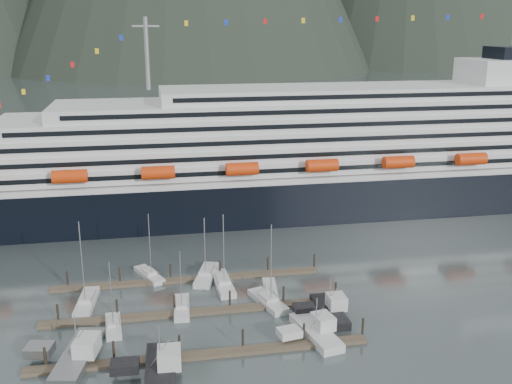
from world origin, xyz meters
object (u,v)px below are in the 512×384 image
sailboat_c (182,308)px  sailboat_g (223,284)px  trawler_d (315,331)px  trawler_e (329,310)px  sailboat_e (149,275)px  sailboat_a (113,326)px  trawler_b (159,369)px  sailboat_d (270,291)px  sailboat_f (207,276)px  sailboat_h (268,302)px  sailboat_b (87,302)px  trawler_a (77,355)px  cruise_ship (316,161)px

sailboat_c → sailboat_g: (7.80, 7.92, 0.03)m
sailboat_g → trawler_d: size_ratio=1.19×
trawler_e → sailboat_e: bearing=54.0°
trawler_d → sailboat_a: bearing=63.9°
trawler_e → trawler_b: bearing=114.3°
sailboat_c → trawler_d: 22.51m
sailboat_d → sailboat_f: (-10.17, 8.42, 0.04)m
sailboat_a → trawler_e: (33.55, -1.85, 0.51)m
sailboat_c → trawler_e: 23.70m
sailboat_d → trawler_e: sailboat_d is taller
sailboat_c → sailboat_h: bearing=-88.0°
sailboat_a → trawler_b: sailboat_a is taller
sailboat_d → trawler_d: (3.44, -15.82, 0.49)m
sailboat_e → sailboat_b: bearing=108.8°
sailboat_e → sailboat_g: size_ratio=0.90×
trawler_e → sailboat_b: bearing=74.2°
sailboat_d → trawler_b: bearing=145.3°
trawler_a → trawler_e: (38.13, 6.51, -0.05)m
trawler_a → trawler_e: trawler_a is taller
sailboat_e → trawler_a: (-10.25, -26.90, 0.55)m
sailboat_h → trawler_e: sailboat_h is taller
sailboat_d → sailboat_e: bearing=69.7°
trawler_a → trawler_e: 38.68m
trawler_d → sailboat_d: bearing=1.1°
cruise_ship → sailboat_h: bearing=-114.0°
trawler_b → trawler_e: (27.02, 12.12, -0.07)m
sailboat_a → sailboat_e: (5.66, 18.54, 0.01)m
sailboat_b → sailboat_d: sailboat_b is taller
sailboat_d → sailboat_e: sailboat_e is taller
trawler_e → sailboat_f: bearing=44.2°
sailboat_f → trawler_e: bearing=-119.0°
sailboat_b → sailboat_g: bearing=-76.9°
sailboat_f → sailboat_h: (8.89, -12.50, 0.01)m
sailboat_g → trawler_b: bearing=152.7°
sailboat_c → sailboat_g: sailboat_g is taller
sailboat_b → trawler_b: 25.60m
sailboat_f → trawler_d: (13.60, -24.23, 0.45)m
sailboat_b → sailboat_e: size_ratio=1.20×
sailboat_e → sailboat_f: size_ratio=1.03×
sailboat_d → trawler_d: bearing=-160.6°
cruise_ship → sailboat_a: bearing=-131.0°
sailboat_a → sailboat_b: 10.18m
sailboat_h → trawler_a: bearing=95.1°
sailboat_e → sailboat_h: size_ratio=0.87×
sailboat_c → trawler_e: sailboat_c is taller
sailboat_d → sailboat_e: size_ratio=0.99×
sailboat_c → sailboat_f: (5.32, 12.04, 0.04)m
sailboat_e → trawler_b: 32.52m
cruise_ship → trawler_e: 59.21m
cruise_ship → sailboat_d: size_ratio=16.50×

